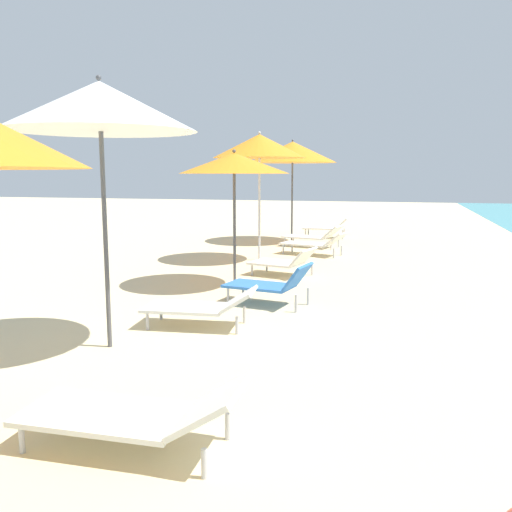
% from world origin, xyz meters
% --- Properties ---
extents(lounger_second_shoreside, '(1.63, 0.67, 0.53)m').
position_xyz_m(lounger_second_shoreside, '(0.53, 4.21, 0.26)').
color(lounger_second_shoreside, white).
rests_on(lounger_second_shoreside, ground).
extents(umbrella_third, '(2.04, 2.04, 2.95)m').
position_xyz_m(umbrella_third, '(-0.83, 6.16, 2.62)').
color(umbrella_third, '#4C4C51').
rests_on(umbrella_third, ground).
extents(lounger_third_shoreside, '(1.46, 0.74, 0.51)m').
position_xyz_m(lounger_third_shoreside, '(-0.13, 7.19, 0.27)').
color(lounger_third_shoreside, white).
rests_on(lounger_third_shoreside, ground).
extents(umbrella_fourth, '(1.87, 1.87, 2.34)m').
position_xyz_m(umbrella_fourth, '(-0.48, 9.74, 2.10)').
color(umbrella_fourth, '#4C4C51').
rests_on(umbrella_fourth, ground).
extents(lounger_fourth_shoreside, '(1.32, 0.96, 0.56)m').
position_xyz_m(lounger_fourth_shoreside, '(0.14, 10.87, 0.28)').
color(lounger_fourth_shoreside, white).
rests_on(lounger_fourth_shoreside, ground).
extents(lounger_fourth_inland, '(1.34, 0.81, 0.65)m').
position_xyz_m(lounger_fourth_inland, '(0.45, 8.54, 0.32)').
color(lounger_fourth_inland, blue).
rests_on(lounger_fourth_inland, ground).
extents(umbrella_fifth, '(2.05, 2.05, 2.85)m').
position_xyz_m(umbrella_fifth, '(-0.79, 12.55, 2.53)').
color(umbrella_fifth, silver).
rests_on(umbrella_fifth, ground).
extents(lounger_fifth_shoreside, '(1.67, 0.97, 0.59)m').
position_xyz_m(lounger_fifth_shoreside, '(0.28, 13.66, 0.30)').
color(lounger_fifth_shoreside, white).
rests_on(lounger_fifth_shoreside, ground).
extents(umbrella_farthest, '(2.49, 2.49, 2.90)m').
position_xyz_m(umbrella_farthest, '(-0.77, 16.08, 2.54)').
color(umbrella_farthest, '#4C4C51').
rests_on(umbrella_farthest, ground).
extents(lounger_farthest_shoreside, '(1.36, 0.70, 0.63)m').
position_xyz_m(lounger_farthest_shoreside, '(0.07, 17.28, 0.34)').
color(lounger_farthest_shoreside, white).
rests_on(lounger_farthest_shoreside, ground).
extents(lounger_farthest_inland, '(1.67, 0.99, 0.62)m').
position_xyz_m(lounger_farthest_inland, '(0.03, 15.09, 0.31)').
color(lounger_farthest_inland, white).
rests_on(lounger_farthest_inland, ground).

